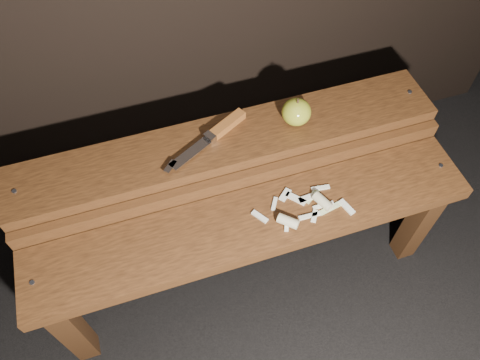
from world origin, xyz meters
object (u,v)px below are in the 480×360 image
object	(u,v)px
knife	(218,132)
bench_rear_tier	(229,158)
apple	(296,112)
bench_front_tier	(254,235)

from	to	relation	value
knife	bench_rear_tier	bearing A→B (deg)	-51.59
apple	knife	xyz separation A→B (m)	(-0.22, 0.02, -0.03)
bench_rear_tier	knife	xyz separation A→B (m)	(-0.02, 0.02, 0.10)
bench_front_tier	apple	bearing A→B (deg)	49.41
bench_rear_tier	apple	size ratio (longest dim) A/B	14.06
bench_rear_tier	apple	bearing A→B (deg)	1.25
bench_rear_tier	apple	distance (m)	0.23
bench_rear_tier	knife	world-z (taller)	knife
bench_front_tier	bench_rear_tier	xyz separation A→B (m)	(0.00, 0.23, 0.06)
bench_rear_tier	apple	xyz separation A→B (m)	(0.20, 0.00, 0.12)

